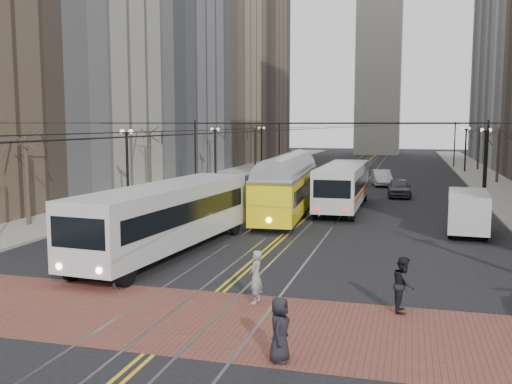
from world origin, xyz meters
The scene contains 21 objects.
ground centered at (0.00, 0.00, 0.00)m, with size 260.00×260.00×0.00m, color black.
sidewalk_left centered at (-15.00, 45.00, 0.07)m, with size 5.00×140.00×0.15m, color gray.
sidewalk_right centered at (15.00, 45.00, 0.07)m, with size 5.00×140.00×0.15m, color gray.
crosswalk_band centered at (0.00, -4.00, 0.01)m, with size 25.00×6.00×0.01m, color brown.
streetcar_rails centered at (0.00, 45.00, 0.00)m, with size 4.80×130.00×0.02m, color gray.
centre_lines centered at (0.00, 45.00, 0.01)m, with size 0.42×130.00×0.01m, color gold.
building_left_mid centered at (-25.50, 46.00, 17.00)m, with size 16.00×20.00×34.00m, color slate.
building_left_far centered at (-25.50, 86.00, 20.00)m, with size 16.00×20.00×40.00m, color brown.
lamp_posts centered at (0.00, 28.75, 2.80)m, with size 27.60×57.20×5.60m.
street_trees centered at (0.00, 35.25, 2.80)m, with size 31.68×53.28×5.60m.
trolley_wires centered at (0.00, 34.83, 3.77)m, with size 25.96×120.00×6.60m.
transit_bus centered at (-4.46, 4.36, 1.68)m, with size 2.80×13.44×3.36m, color #BDBDBD.
streetcar centered at (-1.26, 16.99, 1.64)m, with size 2.59×13.95×3.29m, color yellow.
rear_bus centered at (2.07, 21.17, 1.65)m, with size 2.75×12.64×3.30m, color #BCBCBC.
cargo_van centered at (10.00, 13.34, 1.21)m, with size 2.11×5.48×2.42m, color #B9B9B9.
sedan_grey centered at (5.92, 29.88, 0.80)m, with size 1.88×4.68×1.60m, color #3E4146.
sedan_silver centered at (4.00, 38.76, 0.82)m, with size 1.73×4.96×1.63m, color #B7BBBF.
pedestrian_a centered at (3.55, -6.50, 0.88)m, with size 0.85×0.55×1.74m, color black.
pedestrian_b centered at (1.65, -1.88, 0.95)m, with size 0.68×0.45×1.87m, color gray.
pedestrian_c centered at (6.65, -1.50, 0.94)m, with size 0.91×0.71×1.86m, color black.
pedestrian_d centered at (-3.93, -1.50, 1.00)m, with size 1.27×0.73×1.97m, color black.
Camera 1 is at (6.71, -20.61, 6.24)m, focal length 40.00 mm.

